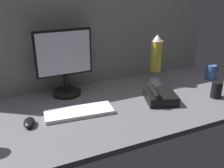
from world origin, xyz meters
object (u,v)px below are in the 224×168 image
at_px(monitor, 64,61).
at_px(keyboard, 79,112).
at_px(desk_phone, 160,96).
at_px(mug_ceramic_blue, 211,72).
at_px(lava_lamp, 156,64).
at_px(mouse, 29,123).
at_px(mug_black_travel, 216,90).

xyz_separation_m(monitor, keyboard, (-0.00, -0.28, -0.21)).
bearing_deg(desk_phone, monitor, 145.40).
relative_size(mug_ceramic_blue, lava_lamp, 0.31).
xyz_separation_m(keyboard, lava_lamp, (0.61, 0.20, 0.13)).
xyz_separation_m(mouse, mug_black_travel, (1.10, -0.13, 0.03)).
distance_m(mug_black_travel, desk_phone, 0.36).
bearing_deg(mouse, lava_lamp, 25.07).
bearing_deg(mug_black_travel, desk_phone, 164.28).
bearing_deg(keyboard, monitor, 94.54).
bearing_deg(desk_phone, keyboard, 174.18).
distance_m(mug_ceramic_blue, desk_phone, 0.57).
bearing_deg(mug_black_travel, mouse, 173.01).
relative_size(keyboard, lava_lamp, 1.08).
height_order(mouse, desk_phone, desk_phone).
bearing_deg(desk_phone, mouse, 177.16).
relative_size(monitor, mug_ceramic_blue, 3.83).
bearing_deg(lava_lamp, mug_black_travel, -57.40).
distance_m(mouse, mug_ceramic_blue, 1.30).
bearing_deg(mug_ceramic_blue, mug_black_travel, -128.03).
relative_size(mug_black_travel, desk_phone, 0.45).
distance_m(keyboard, mouse, 0.26).
bearing_deg(monitor, desk_phone, -34.60).
bearing_deg(mug_black_travel, monitor, 152.55).
bearing_deg(mug_ceramic_blue, mouse, -174.78).
bearing_deg(lava_lamp, mouse, -166.36).
bearing_deg(mouse, mug_ceramic_blue, 16.65).
height_order(mug_ceramic_blue, desk_phone, mug_ceramic_blue).
bearing_deg(monitor, mug_ceramic_blue, -9.82).
xyz_separation_m(monitor, mouse, (-0.27, -0.30, -0.20)).
distance_m(mouse, mug_black_travel, 1.11).
height_order(mug_black_travel, desk_phone, mug_black_travel).
bearing_deg(mug_ceramic_blue, monitor, 170.18).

